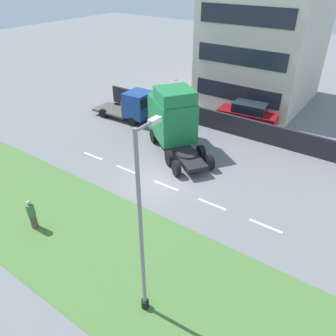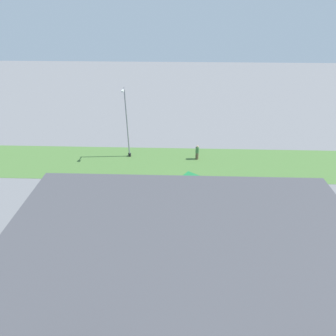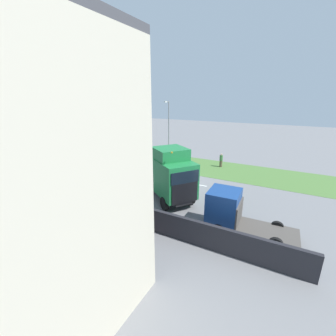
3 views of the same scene
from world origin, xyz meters
name	(u,v)px [view 2 (image 2 of 3)]	position (x,y,z in m)	size (l,w,h in m)	color
ground_plane	(171,197)	(0.00, 0.00, 0.00)	(120.00, 120.00, 0.00)	slate
grass_verge	(172,163)	(-6.00, 0.00, 0.01)	(7.00, 44.00, 0.01)	#4C7538
lane_markings	(163,197)	(0.00, -0.70, 0.00)	(0.16, 14.60, 0.00)	white
boundary_wall	(167,275)	(9.00, 0.00, 0.78)	(0.25, 24.00, 1.56)	#232328
lorry_cab	(195,211)	(4.51, 1.86, 2.26)	(5.90, 6.79, 4.64)	black
flatbed_truck	(273,241)	(6.46, 7.18, 1.40)	(2.31, 5.58, 2.67)	navy
parked_car	(143,298)	(10.79, -1.29, 1.04)	(2.24, 4.94, 2.15)	maroon
lamp_post	(127,127)	(-7.30, -4.89, 3.68)	(1.27, 0.31, 7.88)	black
pedestrian	(197,153)	(-6.99, 2.74, 0.84)	(0.39, 0.39, 1.71)	brown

